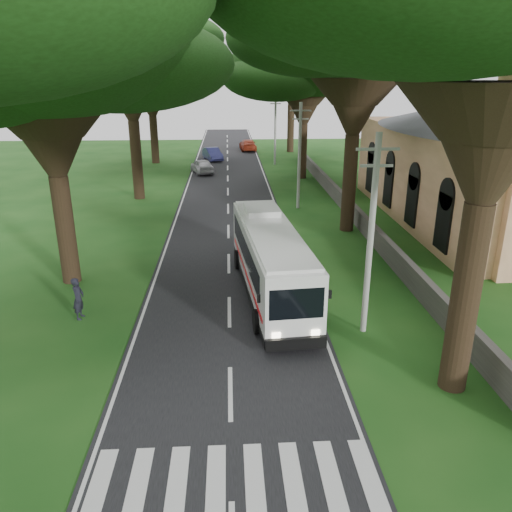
{
  "coord_description": "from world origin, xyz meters",
  "views": [
    {
      "loc": [
        0.07,
        -11.98,
        9.97
      ],
      "look_at": [
        1.25,
        9.18,
        2.2
      ],
      "focal_mm": 35.0,
      "sensor_mm": 36.0,
      "label": 1
    }
  ],
  "objects_px": {
    "pole_far": "(275,128)",
    "distant_car_a": "(202,166)",
    "church": "(488,152)",
    "pole_mid": "(299,155)",
    "pedestrian": "(78,298)",
    "distant_car_b": "(213,154)",
    "distant_car_c": "(248,145)",
    "coach_bus": "(270,259)",
    "pole_near": "(371,234)"
  },
  "relations": [
    {
      "from": "pole_far",
      "to": "distant_car_a",
      "type": "distance_m",
      "value": 10.17
    },
    {
      "from": "church",
      "to": "pole_mid",
      "type": "height_order",
      "value": "church"
    },
    {
      "from": "pedestrian",
      "to": "pole_far",
      "type": "bearing_deg",
      "value": -11.54
    },
    {
      "from": "distant_car_b",
      "to": "distant_car_c",
      "type": "xyz_separation_m",
      "value": [
        4.63,
        7.96,
        0.01
      ]
    },
    {
      "from": "pole_far",
      "to": "pedestrian",
      "type": "bearing_deg",
      "value": -107.36
    },
    {
      "from": "pole_mid",
      "to": "pedestrian",
      "type": "bearing_deg",
      "value": -123.26
    },
    {
      "from": "distant_car_a",
      "to": "distant_car_b",
      "type": "distance_m",
      "value": 8.46
    },
    {
      "from": "pole_mid",
      "to": "distant_car_c",
      "type": "xyz_separation_m",
      "value": [
        -2.67,
        31.38,
        -3.4
      ]
    },
    {
      "from": "pole_far",
      "to": "coach_bus",
      "type": "height_order",
      "value": "pole_far"
    },
    {
      "from": "distant_car_a",
      "to": "distant_car_b",
      "type": "xyz_separation_m",
      "value": [
        0.89,
        8.41,
        -0.01
      ]
    },
    {
      "from": "coach_bus",
      "to": "pedestrian",
      "type": "xyz_separation_m",
      "value": [
        -8.41,
        -2.13,
        -0.84
      ]
    },
    {
      "from": "distant_car_a",
      "to": "distant_car_b",
      "type": "relative_size",
      "value": 0.98
    },
    {
      "from": "pole_mid",
      "to": "distant_car_a",
      "type": "height_order",
      "value": "pole_mid"
    },
    {
      "from": "pole_mid",
      "to": "pole_far",
      "type": "bearing_deg",
      "value": 90.0
    },
    {
      "from": "pole_far",
      "to": "distant_car_b",
      "type": "height_order",
      "value": "pole_far"
    },
    {
      "from": "distant_car_a",
      "to": "pole_mid",
      "type": "bearing_deg",
      "value": 101.85
    },
    {
      "from": "distant_car_a",
      "to": "pole_far",
      "type": "bearing_deg",
      "value": -165.41
    },
    {
      "from": "pole_near",
      "to": "distant_car_b",
      "type": "xyz_separation_m",
      "value": [
        -7.3,
        43.43,
        -3.41
      ]
    },
    {
      "from": "pole_near",
      "to": "distant_car_a",
      "type": "distance_m",
      "value": 36.12
    },
    {
      "from": "pole_near",
      "to": "pedestrian",
      "type": "xyz_separation_m",
      "value": [
        -11.94,
        1.79,
        -3.25
      ]
    },
    {
      "from": "pole_mid",
      "to": "distant_car_b",
      "type": "bearing_deg",
      "value": 107.31
    },
    {
      "from": "church",
      "to": "distant_car_a",
      "type": "bearing_deg",
      "value": 136.56
    },
    {
      "from": "church",
      "to": "pole_far",
      "type": "height_order",
      "value": "church"
    },
    {
      "from": "pole_near",
      "to": "coach_bus",
      "type": "relative_size",
      "value": 0.7
    },
    {
      "from": "pole_near",
      "to": "distant_car_b",
      "type": "height_order",
      "value": "pole_near"
    },
    {
      "from": "distant_car_c",
      "to": "pole_far",
      "type": "bearing_deg",
      "value": 100.23
    },
    {
      "from": "pole_mid",
      "to": "distant_car_b",
      "type": "height_order",
      "value": "pole_mid"
    },
    {
      "from": "coach_bus",
      "to": "pole_near",
      "type": "bearing_deg",
      "value": -53.03
    },
    {
      "from": "coach_bus",
      "to": "distant_car_b",
      "type": "height_order",
      "value": "coach_bus"
    },
    {
      "from": "distant_car_c",
      "to": "coach_bus",
      "type": "bearing_deg",
      "value": 85.97
    },
    {
      "from": "pole_mid",
      "to": "coach_bus",
      "type": "bearing_deg",
      "value": -102.38
    },
    {
      "from": "pole_mid",
      "to": "distant_car_c",
      "type": "bearing_deg",
      "value": 94.87
    },
    {
      "from": "pole_mid",
      "to": "pole_far",
      "type": "distance_m",
      "value": 20.0
    },
    {
      "from": "pole_mid",
      "to": "distant_car_b",
      "type": "relative_size",
      "value": 1.78
    },
    {
      "from": "pole_far",
      "to": "pedestrian",
      "type": "height_order",
      "value": "pole_far"
    },
    {
      "from": "distant_car_b",
      "to": "pedestrian",
      "type": "relative_size",
      "value": 2.41
    },
    {
      "from": "pole_mid",
      "to": "distant_car_c",
      "type": "height_order",
      "value": "pole_mid"
    },
    {
      "from": "coach_bus",
      "to": "distant_car_a",
      "type": "relative_size",
      "value": 2.57
    },
    {
      "from": "pole_near",
      "to": "pedestrian",
      "type": "distance_m",
      "value": 12.51
    },
    {
      "from": "pole_near",
      "to": "distant_car_c",
      "type": "height_order",
      "value": "pole_near"
    },
    {
      "from": "coach_bus",
      "to": "distant_car_c",
      "type": "xyz_separation_m",
      "value": [
        0.86,
        47.47,
        -1.0
      ]
    },
    {
      "from": "pole_mid",
      "to": "coach_bus",
      "type": "distance_m",
      "value": 16.64
    },
    {
      "from": "distant_car_a",
      "to": "distant_car_c",
      "type": "xyz_separation_m",
      "value": [
        5.51,
        16.37,
        -0.0
      ]
    },
    {
      "from": "church",
      "to": "distant_car_b",
      "type": "bearing_deg",
      "value": 125.19
    },
    {
      "from": "coach_bus",
      "to": "distant_car_c",
      "type": "height_order",
      "value": "coach_bus"
    },
    {
      "from": "distant_car_b",
      "to": "coach_bus",
      "type": "bearing_deg",
      "value": -100.72
    },
    {
      "from": "church",
      "to": "pole_mid",
      "type": "xyz_separation_m",
      "value": [
        -12.36,
        4.45,
        -0.73
      ]
    },
    {
      "from": "distant_car_b",
      "to": "distant_car_c",
      "type": "distance_m",
      "value": 9.21
    },
    {
      "from": "pole_far",
      "to": "distant_car_a",
      "type": "height_order",
      "value": "pole_far"
    },
    {
      "from": "distant_car_c",
      "to": "pedestrian",
      "type": "relative_size",
      "value": 2.76
    }
  ]
}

